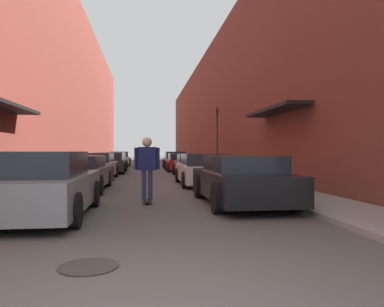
{
  "coord_description": "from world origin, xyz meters",
  "views": [
    {
      "loc": [
        -0.09,
        -2.89,
        1.36
      ],
      "look_at": [
        1.68,
        11.0,
        1.28
      ],
      "focal_mm": 35.0,
      "sensor_mm": 36.0,
      "label": 1
    }
  ],
  "objects": [
    {
      "name": "building_row_left",
      "position": [
        -7.2,
        30.37,
        6.73
      ],
      "size": [
        4.9,
        60.74,
        13.47
      ],
      "color": "brown",
      "rests_on": "ground"
    },
    {
      "name": "parked_car_right_4",
      "position": [
        2.39,
        27.51,
        0.64
      ],
      "size": [
        1.92,
        3.96,
        1.34
      ],
      "color": "gray",
      "rests_on": "ground"
    },
    {
      "name": "manhole_cover",
      "position": [
        -0.74,
        1.61,
        0.01
      ],
      "size": [
        0.7,
        0.7,
        0.02
      ],
      "color": "#332D28",
      "rests_on": "ground"
    },
    {
      "name": "parked_car_right_2",
      "position": [
        2.46,
        17.13,
        0.59
      ],
      "size": [
        1.86,
        4.48,
        1.21
      ],
      "color": "#515459",
      "rests_on": "ground"
    },
    {
      "name": "curb_strip_left",
      "position": [
        -4.3,
        30.37,
        0.06
      ],
      "size": [
        1.8,
        60.74,
        0.12
      ],
      "color": "gray",
      "rests_on": "ground"
    },
    {
      "name": "parked_car_right_3",
      "position": [
        2.42,
        22.52,
        0.6
      ],
      "size": [
        2.07,
        4.01,
        1.22
      ],
      "color": "maroon",
      "rests_on": "ground"
    },
    {
      "name": "curb_strip_right",
      "position": [
        4.3,
        30.37,
        0.06
      ],
      "size": [
        1.8,
        60.74,
        0.12
      ],
      "color": "gray",
      "rests_on": "ground"
    },
    {
      "name": "building_row_right",
      "position": [
        7.19,
        30.37,
        5.01
      ],
      "size": [
        4.9,
        60.74,
        10.01
      ],
      "color": "brown",
      "rests_on": "ground"
    },
    {
      "name": "parked_car_left_0",
      "position": [
        -2.24,
        5.16,
        0.65
      ],
      "size": [
        2.06,
        4.24,
        1.36
      ],
      "color": "gray",
      "rests_on": "ground"
    },
    {
      "name": "parked_car_left_1",
      "position": [
        -2.41,
        10.39,
        0.59
      ],
      "size": [
        2.07,
        4.77,
        1.21
      ],
      "color": "#515459",
      "rests_on": "ground"
    },
    {
      "name": "ground",
      "position": [
        0.0,
        24.3,
        0.0
      ],
      "size": [
        133.63,
        133.63,
        0.0
      ],
      "primitive_type": "plane",
      "color": "#4C4947"
    },
    {
      "name": "parked_car_left_4",
      "position": [
        -2.45,
        27.19,
        0.62
      ],
      "size": [
        1.97,
        4.39,
        1.28
      ],
      "color": "gray",
      "rests_on": "ground"
    },
    {
      "name": "skateboarder",
      "position": [
        -0.02,
        6.96,
        1.07
      ],
      "size": [
        0.66,
        0.78,
        1.73
      ],
      "color": "black",
      "rests_on": "ground"
    },
    {
      "name": "parked_car_left_5",
      "position": [
        -2.38,
        32.58,
        0.65
      ],
      "size": [
        1.92,
        4.24,
        1.33
      ],
      "color": "silver",
      "rests_on": "ground"
    },
    {
      "name": "parked_car_left_2",
      "position": [
        -2.43,
        15.81,
        0.63
      ],
      "size": [
        1.87,
        4.47,
        1.28
      ],
      "color": "#B7B7BC",
      "rests_on": "ground"
    },
    {
      "name": "parked_car_right_0",
      "position": [
        2.37,
        6.48,
        0.62
      ],
      "size": [
        1.96,
        4.61,
        1.26
      ],
      "color": "black",
      "rests_on": "ground"
    },
    {
      "name": "parked_car_left_3",
      "position": [
        -2.28,
        21.17,
        0.63
      ],
      "size": [
        2.05,
        4.79,
        1.28
      ],
      "color": "#232326",
      "rests_on": "ground"
    },
    {
      "name": "parked_car_right_1",
      "position": [
        2.27,
        12.06,
        0.61
      ],
      "size": [
        1.99,
        4.48,
        1.27
      ],
      "color": "silver",
      "rests_on": "ground"
    },
    {
      "name": "traffic_light",
      "position": [
        4.24,
        19.18,
        2.48
      ],
      "size": [
        0.16,
        0.22,
        3.87
      ],
      "color": "#2D2D2D",
      "rests_on": "curb_strip_right"
    }
  ]
}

